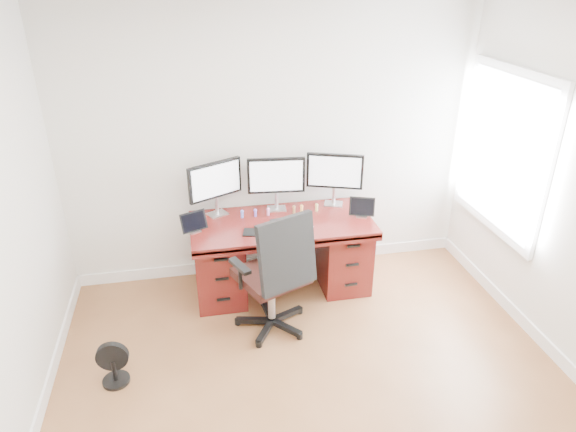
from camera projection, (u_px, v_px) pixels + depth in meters
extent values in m
cube|color=silver|center=(273.00, 145.00, 4.93)|extent=(4.00, 0.10, 2.70)
cube|color=white|center=(503.00, 152.00, 4.60)|extent=(0.04, 1.30, 1.50)
cube|color=white|center=(501.00, 152.00, 4.60)|extent=(0.01, 1.15, 1.35)
cube|color=#521310|center=(282.00, 224.00, 4.81)|extent=(1.70, 0.80, 0.05)
cube|color=#521310|center=(219.00, 263.00, 4.90)|extent=(0.45, 0.70, 0.70)
cube|color=#521310|center=(341.00, 250.00, 5.11)|extent=(0.45, 0.70, 0.70)
cube|color=#3D0D0B|center=(276.00, 230.00, 5.18)|extent=(0.74, 0.03, 0.40)
cylinder|color=black|center=(272.00, 321.00, 4.59)|extent=(0.81, 0.81, 0.09)
cylinder|color=silver|center=(271.00, 297.00, 4.47)|extent=(0.07, 0.07, 0.44)
cube|color=black|center=(271.00, 275.00, 4.37)|extent=(0.69, 0.67, 0.08)
cube|color=black|center=(287.00, 254.00, 4.05)|extent=(0.49, 0.25, 0.61)
cube|color=black|center=(240.00, 266.00, 4.14)|extent=(0.16, 0.27, 0.03)
cube|color=black|center=(300.00, 245.00, 4.44)|extent=(0.16, 0.27, 0.03)
cylinder|color=black|center=(116.00, 380.00, 3.98)|extent=(0.21, 0.21, 0.03)
cylinder|color=black|center=(114.00, 371.00, 3.94)|extent=(0.03, 0.03, 0.17)
cylinder|color=black|center=(112.00, 358.00, 3.88)|extent=(0.25, 0.07, 0.24)
cube|color=silver|center=(217.00, 214.00, 4.93)|extent=(0.22, 0.21, 0.01)
cylinder|color=silver|center=(217.00, 206.00, 4.90)|extent=(0.04, 0.04, 0.18)
cube|color=black|center=(215.00, 180.00, 4.78)|extent=(0.51, 0.28, 0.35)
cube|color=white|center=(216.00, 181.00, 4.76)|extent=(0.45, 0.23, 0.30)
cube|color=silver|center=(277.00, 209.00, 5.04)|extent=(0.19, 0.16, 0.01)
cylinder|color=silver|center=(276.00, 201.00, 5.00)|extent=(0.04, 0.04, 0.18)
cube|color=black|center=(276.00, 175.00, 4.88)|extent=(0.55, 0.09, 0.35)
cube|color=white|center=(276.00, 176.00, 4.86)|extent=(0.50, 0.05, 0.30)
cube|color=silver|center=(333.00, 204.00, 5.14)|extent=(0.22, 0.19, 0.01)
cylinder|color=silver|center=(334.00, 196.00, 5.10)|extent=(0.04, 0.04, 0.18)
cube|color=black|center=(335.00, 171.00, 4.98)|extent=(0.53, 0.22, 0.35)
cube|color=white|center=(335.00, 172.00, 4.97)|extent=(0.47, 0.18, 0.30)
cube|color=silver|center=(195.00, 231.00, 4.61)|extent=(0.12, 0.11, 0.01)
cube|color=black|center=(194.00, 222.00, 4.57)|extent=(0.25, 0.15, 0.17)
cube|color=silver|center=(362.00, 216.00, 4.89)|extent=(0.12, 0.11, 0.01)
cube|color=black|center=(362.00, 207.00, 4.85)|extent=(0.25, 0.15, 0.17)
cube|color=white|center=(286.00, 231.00, 4.61)|extent=(0.32, 0.20, 0.01)
cube|color=silver|center=(305.00, 226.00, 4.71)|extent=(0.15, 0.15, 0.01)
cube|color=black|center=(256.00, 232.00, 4.59)|extent=(0.26, 0.20, 0.01)
cube|color=black|center=(278.00, 220.00, 4.81)|extent=(0.15, 0.09, 0.01)
cylinder|color=#5C6CD9|center=(242.00, 215.00, 4.86)|extent=(0.03, 0.03, 0.05)
sphere|color=#5C6CD9|center=(242.00, 211.00, 4.84)|extent=(0.03, 0.03, 0.03)
cylinder|color=#7354CF|center=(255.00, 214.00, 4.88)|extent=(0.03, 0.03, 0.05)
sphere|color=#7354CF|center=(255.00, 210.00, 4.87)|extent=(0.03, 0.03, 0.03)
cylinder|color=#F28ACF|center=(268.00, 213.00, 4.90)|extent=(0.03, 0.03, 0.05)
sphere|color=#F28ACF|center=(268.00, 209.00, 4.89)|extent=(0.03, 0.03, 0.03)
cylinder|color=brown|center=(294.00, 211.00, 4.95)|extent=(0.03, 0.03, 0.05)
sphere|color=brown|center=(294.00, 207.00, 4.93)|extent=(0.03, 0.03, 0.03)
cylinder|color=#FFB251|center=(302.00, 210.00, 4.96)|extent=(0.03, 0.03, 0.05)
sphere|color=#FFB251|center=(302.00, 206.00, 4.95)|extent=(0.03, 0.03, 0.03)
cylinder|color=#CDBE64|center=(317.00, 209.00, 4.99)|extent=(0.03, 0.03, 0.05)
sphere|color=#CDBE64|center=(317.00, 205.00, 4.97)|extent=(0.03, 0.03, 0.03)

